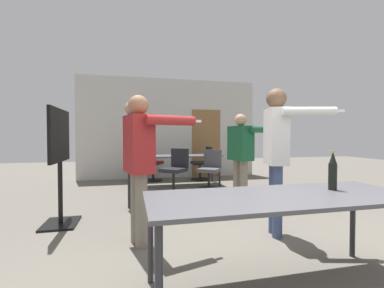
{
  "coord_description": "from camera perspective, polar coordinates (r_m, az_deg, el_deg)",
  "views": [
    {
      "loc": [
        -1.13,
        -1.5,
        1.21
      ],
      "look_at": [
        -0.17,
        2.57,
        1.1
      ],
      "focal_mm": 24.0,
      "sensor_mm": 36.0,
      "label": 1
    }
  ],
  "objects": [
    {
      "name": "tv_screen",
      "position": [
        3.97,
        -27.34,
        -2.29
      ],
      "size": [
        0.44,
        0.94,
        1.6
      ],
      "rotation": [
        0.0,
        0.0,
        1.57
      ],
      "color": "black",
      "rests_on": "ground_plane"
    },
    {
      "name": "office_chair_near_pushed",
      "position": [
        7.26,
        -9.2,
        -4.45
      ],
      "size": [
        0.67,
        0.65,
        0.96
      ],
      "rotation": [
        0.0,
        0.0,
        4.19
      ],
      "color": "black",
      "rests_on": "ground_plane"
    },
    {
      "name": "beer_bottle",
      "position": [
        2.54,
        28.8,
        -5.38
      ],
      "size": [
        0.07,
        0.07,
        0.34
      ],
      "color": "black",
      "rests_on": "conference_table_near"
    },
    {
      "name": "person_near_casual",
      "position": [
        4.42,
        -12.94,
        0.19
      ],
      "size": [
        0.88,
        0.59,
        1.81
      ],
      "rotation": [
        0.0,
        0.0,
        -1.36
      ],
      "color": "#28282D",
      "rests_on": "ground_plane"
    },
    {
      "name": "conference_table_far",
      "position": [
        6.43,
        -3.9,
        -3.09
      ],
      "size": [
        2.29,
        0.74,
        0.76
      ],
      "color": "#4C4C51",
      "rests_on": "ground_plane"
    },
    {
      "name": "person_far_watching",
      "position": [
        2.94,
        -11.51,
        -2.41
      ],
      "size": [
        0.87,
        0.63,
        1.68
      ],
      "rotation": [
        0.0,
        0.0,
        -1.31
      ],
      "color": "slate",
      "rests_on": "ground_plane"
    },
    {
      "name": "office_chair_far_left",
      "position": [
        6.07,
        4.05,
        -5.98
      ],
      "size": [
        0.67,
        0.68,
        0.91
      ],
      "rotation": [
        0.0,
        0.0,
        2.51
      ],
      "color": "black",
      "rests_on": "ground_plane"
    },
    {
      "name": "office_chair_far_right",
      "position": [
        5.67,
        -3.7,
        -6.14
      ],
      "size": [
        0.68,
        0.69,
        0.96
      ],
      "rotation": [
        0.0,
        0.0,
        2.4
      ],
      "color": "black",
      "rests_on": "ground_plane"
    },
    {
      "name": "office_chair_mid_tucked",
      "position": [
        7.34,
        2.4,
        -4.49
      ],
      "size": [
        0.55,
        0.52,
        0.94
      ],
      "rotation": [
        0.0,
        0.0,
        1.58
      ],
      "color": "black",
      "rests_on": "ground_plane"
    },
    {
      "name": "person_center_tall",
      "position": [
        3.31,
        18.4,
        -0.21
      ],
      "size": [
        0.76,
        0.69,
        1.81
      ],
      "rotation": [
        0.0,
        0.0,
        -1.82
      ],
      "color": "#3D4C75",
      "rests_on": "ground_plane"
    },
    {
      "name": "conference_table_near",
      "position": [
        2.2,
        19.57,
        -12.19
      ],
      "size": [
        2.15,
        0.8,
        0.76
      ],
      "color": "#4C4C51",
      "rests_on": "ground_plane"
    },
    {
      "name": "back_wall",
      "position": [
        7.73,
        -4.57,
        3.38
      ],
      "size": [
        5.3,
        0.12,
        2.94
      ],
      "color": "beige",
      "rests_on": "ground_plane"
    },
    {
      "name": "person_left_plaid",
      "position": [
        4.76,
        10.84,
        -1.38
      ],
      "size": [
        0.86,
        0.68,
        1.63
      ],
      "rotation": [
        0.0,
        0.0,
        -1.35
      ],
      "color": "slate",
      "rests_on": "ground_plane"
    }
  ]
}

